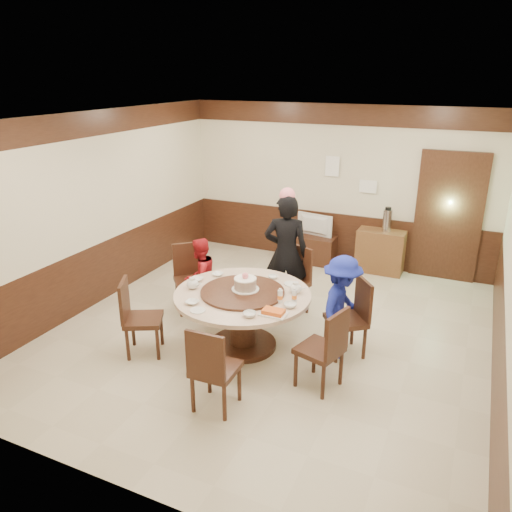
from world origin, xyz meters
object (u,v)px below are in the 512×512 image
at_px(person_blue, 341,307).
at_px(television, 313,225).
at_px(banquet_table, 243,309).
at_px(tv_stand, 312,249).
at_px(person_standing, 286,254).
at_px(birthday_cake, 245,284).
at_px(thermos, 387,220).
at_px(shrimp_platter, 273,313).
at_px(side_cabinet, 380,251).
at_px(person_red, 200,277).

xyz_separation_m(person_blue, television, (-1.33, 2.91, 0.05)).
distance_m(banquet_table, tv_stand, 3.26).
distance_m(person_standing, birthday_cake, 1.17).
bearing_deg(thermos, banquet_table, -108.94).
height_order(television, thermos, thermos).
relative_size(person_blue, television, 1.88).
relative_size(shrimp_platter, television, 0.44).
xyz_separation_m(person_standing, tv_stand, (-0.27, 2.03, -0.62)).
bearing_deg(tv_stand, birthday_cake, -86.64).
bearing_deg(thermos, person_standing, -116.54).
xyz_separation_m(person_standing, side_cabinet, (0.96, 2.06, -0.49)).
height_order(banquet_table, television, television).
bearing_deg(person_blue, banquet_table, 108.23).
bearing_deg(person_red, person_blue, 96.42).
height_order(shrimp_platter, tv_stand, shrimp_platter).
xyz_separation_m(tv_stand, thermos, (1.30, 0.03, 0.69)).
xyz_separation_m(television, side_cabinet, (1.23, 0.03, -0.32)).
xyz_separation_m(person_standing, shrimp_platter, (0.47, -1.60, -0.09)).
bearing_deg(shrimp_platter, tv_stand, 101.58).
distance_m(birthday_cake, thermos, 3.41).
bearing_deg(banquet_table, person_blue, 16.18).
distance_m(banquet_table, birthday_cake, 0.33).
bearing_deg(person_red, person_standing, 133.97).
bearing_deg(television, person_red, 83.57).
height_order(person_standing, birthday_cake, person_standing).
relative_size(person_red, thermos, 2.99).
relative_size(birthday_cake, side_cabinet, 0.43).
xyz_separation_m(person_blue, birthday_cake, (-1.14, -0.29, 0.21)).
relative_size(television, side_cabinet, 0.86).
bearing_deg(person_blue, television, 26.62).
bearing_deg(birthday_cake, person_red, 150.86).
height_order(tv_stand, television, television).
bearing_deg(person_blue, person_red, 85.13).
distance_m(person_red, thermos, 3.42).
xyz_separation_m(television, thermos, (1.30, 0.03, 0.24)).
height_order(person_red, television, person_red).
relative_size(shrimp_platter, side_cabinet, 0.38).
bearing_deg(thermos, side_cabinet, 180.00).
bearing_deg(birthday_cake, side_cabinet, 72.10).
height_order(banquet_table, side_cabinet, banquet_table).
bearing_deg(person_blue, thermos, 2.71).
bearing_deg(birthday_cake, person_standing, 86.01).
height_order(tv_stand, thermos, thermos).
relative_size(person_standing, person_blue, 1.35).
xyz_separation_m(person_red, thermos, (2.09, 2.68, 0.37)).
distance_m(television, thermos, 1.32).
height_order(shrimp_platter, side_cabinet, shrimp_platter).
height_order(person_blue, tv_stand, person_blue).
height_order(person_red, shrimp_platter, person_red).
bearing_deg(birthday_cake, person_blue, 14.06).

